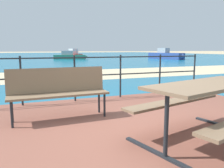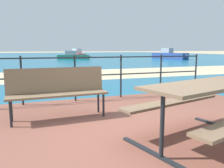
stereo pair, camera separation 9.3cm
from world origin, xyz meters
TOP-DOWN VIEW (x-y plane):
  - ground_plane at (0.00, 0.00)m, footprint 240.00×240.00m
  - patio_paving at (0.00, 0.00)m, footprint 6.40×5.20m
  - sea_water at (0.00, 40.00)m, footprint 90.00×90.00m
  - beach_strip at (0.00, 8.47)m, footprint 54.03×5.04m
  - picnic_table at (0.52, -0.65)m, footprint 2.11×1.76m
  - park_bench at (-1.15, 1.15)m, footprint 1.73×0.46m
  - railing_fence at (0.00, 2.40)m, footprint 5.94×0.04m
  - boat_near at (15.55, 22.03)m, footprint 2.46×5.66m
  - boat_mid at (5.44, 32.23)m, footprint 2.44×4.27m
  - boat_far at (3.90, 26.33)m, footprint 4.45×2.37m

SIDE VIEW (x-z plane):
  - ground_plane at x=0.00m, z-range 0.00..0.00m
  - sea_water at x=0.00m, z-range 0.00..0.01m
  - beach_strip at x=0.00m, z-range 0.00..0.01m
  - patio_paving at x=0.00m, z-range 0.00..0.06m
  - boat_far at x=3.90m, z-range -0.16..0.93m
  - boat_mid at x=5.44m, z-range -0.22..1.14m
  - boat_near at x=15.55m, z-range -0.21..1.21m
  - park_bench at x=-1.15m, z-range 0.15..1.06m
  - picnic_table at x=0.52m, z-range 0.26..1.06m
  - railing_fence at x=0.00m, z-range 0.19..1.28m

